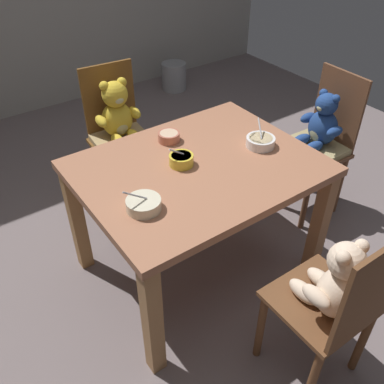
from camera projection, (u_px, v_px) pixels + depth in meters
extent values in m
cube|color=slate|center=(197.00, 268.00, 2.48)|extent=(5.20, 5.20, 0.04)
cube|color=#A06649|center=(198.00, 168.00, 2.05)|extent=(1.14, 0.89, 0.04)
cube|color=#9F7146|center=(152.00, 322.00, 1.78)|extent=(0.07, 0.07, 0.67)
cube|color=#9C6842|center=(319.00, 225.00, 2.25)|extent=(0.07, 0.07, 0.67)
cube|color=#A27242|center=(77.00, 220.00, 2.28)|extent=(0.07, 0.07, 0.67)
cube|color=olive|center=(226.00, 159.00, 2.76)|extent=(0.07, 0.07, 0.67)
cube|color=brown|center=(311.00, 152.00, 2.64)|extent=(0.38, 0.38, 0.02)
cube|color=brown|center=(338.00, 109.00, 2.56)|extent=(0.03, 0.34, 0.47)
cylinder|color=brown|center=(272.00, 177.00, 2.81)|extent=(0.04, 0.04, 0.43)
cylinder|color=brown|center=(306.00, 201.00, 2.61)|extent=(0.04, 0.04, 0.43)
cylinder|color=brown|center=(305.00, 163.00, 2.95)|extent=(0.04, 0.04, 0.43)
cylinder|color=brown|center=(339.00, 185.00, 2.74)|extent=(0.04, 0.04, 0.43)
cube|color=tan|center=(312.00, 148.00, 2.62)|extent=(0.35, 0.35, 0.04)
ellipsoid|color=navy|center=(323.00, 127.00, 2.57)|extent=(0.17, 0.19, 0.22)
ellipsoid|color=#CAC68D|center=(317.00, 131.00, 2.56)|extent=(0.06, 0.11, 0.13)
sphere|color=navy|center=(327.00, 104.00, 2.47)|extent=(0.13, 0.13, 0.13)
ellipsoid|color=#CAC68D|center=(321.00, 108.00, 2.46)|extent=(0.05, 0.05, 0.04)
sphere|color=navy|center=(324.00, 93.00, 2.48)|extent=(0.05, 0.05, 0.05)
sphere|color=navy|center=(336.00, 99.00, 2.41)|extent=(0.05, 0.05, 0.05)
ellipsoid|color=navy|center=(308.00, 118.00, 2.62)|extent=(0.12, 0.06, 0.06)
ellipsoid|color=navy|center=(335.00, 132.00, 2.48)|extent=(0.12, 0.06, 0.06)
ellipsoid|color=navy|center=(302.00, 140.00, 2.60)|extent=(0.14, 0.07, 0.07)
ellipsoid|color=navy|center=(314.00, 147.00, 2.53)|extent=(0.14, 0.07, 0.07)
cube|color=brown|center=(124.00, 146.00, 2.70)|extent=(0.40, 0.41, 0.02)
cube|color=brown|center=(109.00, 100.00, 2.67)|extent=(0.34, 0.05, 0.47)
cylinder|color=brown|center=(115.00, 194.00, 2.66)|extent=(0.04, 0.04, 0.43)
cylinder|color=brown|center=(159.00, 180.00, 2.79)|extent=(0.04, 0.04, 0.43)
cylinder|color=brown|center=(97.00, 169.00, 2.88)|extent=(0.04, 0.04, 0.43)
cylinder|color=brown|center=(138.00, 157.00, 3.01)|extent=(0.04, 0.04, 0.43)
cube|color=tan|center=(124.00, 142.00, 2.68)|extent=(0.37, 0.38, 0.04)
ellipsoid|color=gold|center=(117.00, 119.00, 2.65)|extent=(0.21, 0.18, 0.23)
ellipsoid|color=#C7C18E|center=(121.00, 124.00, 2.62)|extent=(0.11, 0.07, 0.14)
sphere|color=gold|center=(115.00, 94.00, 2.53)|extent=(0.16, 0.16, 0.16)
ellipsoid|color=#C7C18E|center=(119.00, 100.00, 2.50)|extent=(0.07, 0.06, 0.05)
sphere|color=gold|center=(104.00, 86.00, 2.48)|extent=(0.06, 0.06, 0.06)
sphere|color=gold|center=(122.00, 82.00, 2.53)|extent=(0.06, 0.06, 0.06)
ellipsoid|color=gold|center=(101.00, 121.00, 2.57)|extent=(0.07, 0.13, 0.06)
ellipsoid|color=gold|center=(135.00, 113.00, 2.66)|extent=(0.07, 0.13, 0.06)
ellipsoid|color=gold|center=(118.00, 141.00, 2.59)|extent=(0.08, 0.15, 0.07)
ellipsoid|color=gold|center=(134.00, 136.00, 2.63)|extent=(0.08, 0.15, 0.07)
cube|color=brown|center=(320.00, 301.00, 1.73)|extent=(0.38, 0.37, 0.02)
cube|color=brown|center=(372.00, 292.00, 1.47)|extent=(0.35, 0.02, 0.45)
cylinder|color=brown|center=(310.00, 294.00, 2.04)|extent=(0.04, 0.04, 0.43)
cylinder|color=brown|center=(261.00, 327.00, 1.90)|extent=(0.04, 0.04, 0.43)
cylinder|color=brown|center=(363.00, 340.00, 1.84)|extent=(0.04, 0.04, 0.43)
cylinder|color=brown|center=(312.00, 380.00, 1.70)|extent=(0.04, 0.04, 0.43)
ellipsoid|color=beige|center=(339.00, 292.00, 1.61)|extent=(0.20, 0.17, 0.22)
ellipsoid|color=beige|center=(328.00, 285.00, 1.66)|extent=(0.11, 0.06, 0.13)
sphere|color=beige|center=(347.00, 261.00, 1.52)|extent=(0.14, 0.14, 0.14)
ellipsoid|color=beige|center=(335.00, 254.00, 1.56)|extent=(0.06, 0.05, 0.04)
sphere|color=beige|center=(362.00, 246.00, 1.50)|extent=(0.05, 0.05, 0.05)
sphere|color=beige|center=(343.00, 258.00, 1.46)|extent=(0.05, 0.05, 0.05)
ellipsoid|color=beige|center=(354.00, 271.00, 1.66)|extent=(0.06, 0.13, 0.06)
ellipsoid|color=beige|center=(316.00, 297.00, 1.56)|extent=(0.06, 0.13, 0.06)
ellipsoid|color=beige|center=(321.00, 280.00, 1.76)|extent=(0.07, 0.15, 0.07)
ellipsoid|color=beige|center=(304.00, 292.00, 1.71)|extent=(0.07, 0.15, 0.07)
cylinder|color=yellow|center=(181.00, 160.00, 2.02)|extent=(0.12, 0.12, 0.05)
cylinder|color=yellow|center=(181.00, 164.00, 2.03)|extent=(0.06, 0.06, 0.01)
cylinder|color=beige|center=(181.00, 156.00, 2.01)|extent=(0.10, 0.10, 0.01)
cylinder|color=#BCBCC1|center=(176.00, 152.00, 1.97)|extent=(0.08, 0.01, 0.06)
ellipsoid|color=#BCBCC1|center=(183.00, 156.00, 2.01)|extent=(0.03, 0.02, 0.01)
cylinder|color=white|center=(260.00, 142.00, 2.16)|extent=(0.15, 0.15, 0.05)
cylinder|color=white|center=(260.00, 145.00, 2.17)|extent=(0.08, 0.08, 0.01)
cylinder|color=#CBB185|center=(261.00, 138.00, 2.14)|extent=(0.12, 0.12, 0.01)
cylinder|color=#BCBCC1|center=(260.00, 128.00, 2.15)|extent=(0.06, 0.09, 0.07)
ellipsoid|color=#BCBCC1|center=(261.00, 140.00, 2.14)|extent=(0.03, 0.04, 0.01)
cylinder|color=beige|center=(144.00, 204.00, 1.76)|extent=(0.15, 0.15, 0.05)
cylinder|color=beige|center=(144.00, 208.00, 1.77)|extent=(0.08, 0.08, 0.01)
cylinder|color=beige|center=(143.00, 201.00, 1.74)|extent=(0.12, 0.12, 0.01)
cylinder|color=#BCBCC1|center=(135.00, 195.00, 1.71)|extent=(0.10, 0.02, 0.07)
ellipsoid|color=#BCBCC1|center=(146.00, 200.00, 1.75)|extent=(0.03, 0.03, 0.01)
cylinder|color=#B96852|center=(169.00, 137.00, 2.20)|extent=(0.11, 0.11, 0.05)
cylinder|color=#B96852|center=(169.00, 140.00, 2.21)|extent=(0.06, 0.06, 0.01)
cylinder|color=#CFAD8A|center=(169.00, 133.00, 2.19)|extent=(0.09, 0.09, 0.01)
cylinder|color=#93969B|center=(174.00, 76.00, 4.35)|extent=(0.25, 0.25, 0.28)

